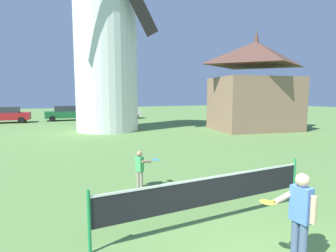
{
  "coord_description": "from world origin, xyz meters",
  "views": [
    {
      "loc": [
        -3.25,
        -2.6,
        2.63
      ],
      "look_at": [
        -0.01,
        3.87,
        1.83
      ],
      "focal_mm": 29.31,
      "sensor_mm": 36.0,
      "label": 1
    }
  ],
  "objects_px": {
    "player_near": "(300,212)",
    "player_far": "(140,167)",
    "parked_car_green": "(67,113)",
    "chapel": "(255,87)",
    "tennis_net": "(212,191)",
    "parked_car_red": "(5,115)",
    "parked_car_cream": "(122,112)",
    "windmill": "(106,27)"
  },
  "relations": [
    {
      "from": "parked_car_green",
      "to": "chapel",
      "type": "height_order",
      "value": "chapel"
    },
    {
      "from": "tennis_net",
      "to": "parked_car_green",
      "type": "distance_m",
      "value": 26.5
    },
    {
      "from": "tennis_net",
      "to": "parked_car_green",
      "type": "height_order",
      "value": "parked_car_green"
    },
    {
      "from": "windmill",
      "to": "tennis_net",
      "type": "height_order",
      "value": "windmill"
    },
    {
      "from": "player_far",
      "to": "parked_car_green",
      "type": "distance_m",
      "value": 23.81
    },
    {
      "from": "player_far",
      "to": "parked_car_green",
      "type": "xyz_separation_m",
      "value": [
        0.71,
        23.8,
        0.2
      ]
    },
    {
      "from": "tennis_net",
      "to": "player_near",
      "type": "xyz_separation_m",
      "value": [
        0.49,
        -1.68,
        0.12
      ]
    },
    {
      "from": "parked_car_cream",
      "to": "player_near",
      "type": "bearing_deg",
      "value": -101.55
    },
    {
      "from": "parked_car_green",
      "to": "player_near",
      "type": "bearing_deg",
      "value": -89.38
    },
    {
      "from": "parked_car_cream",
      "to": "tennis_net",
      "type": "bearing_deg",
      "value": -103.3
    },
    {
      "from": "player_near",
      "to": "chapel",
      "type": "bearing_deg",
      "value": 48.4
    },
    {
      "from": "tennis_net",
      "to": "parked_car_cream",
      "type": "relative_size",
      "value": 1.18
    },
    {
      "from": "windmill",
      "to": "parked_car_green",
      "type": "height_order",
      "value": "windmill"
    },
    {
      "from": "player_far",
      "to": "parked_car_cream",
      "type": "xyz_separation_m",
      "value": [
        6.67,
        23.28,
        0.19
      ]
    },
    {
      "from": "player_near",
      "to": "tennis_net",
      "type": "bearing_deg",
      "value": 106.21
    },
    {
      "from": "player_near",
      "to": "parked_car_red",
      "type": "height_order",
      "value": "parked_car_red"
    },
    {
      "from": "parked_car_red",
      "to": "parked_car_cream",
      "type": "xyz_separation_m",
      "value": [
        11.63,
        -0.26,
        -0.0
      ]
    },
    {
      "from": "parked_car_cream",
      "to": "chapel",
      "type": "distance_m",
      "value": 15.91
    },
    {
      "from": "player_near",
      "to": "player_far",
      "type": "bearing_deg",
      "value": 103.05
    },
    {
      "from": "tennis_net",
      "to": "player_far",
      "type": "xyz_separation_m",
      "value": [
        -0.53,
        2.7,
        -0.07
      ]
    },
    {
      "from": "player_near",
      "to": "parked_car_cream",
      "type": "height_order",
      "value": "parked_car_cream"
    },
    {
      "from": "windmill",
      "to": "tennis_net",
      "type": "xyz_separation_m",
      "value": [
        -1.94,
        -16.08,
        -6.97
      ]
    },
    {
      "from": "chapel",
      "to": "parked_car_red",
      "type": "bearing_deg",
      "value": 140.05
    },
    {
      "from": "tennis_net",
      "to": "parked_car_cream",
      "type": "distance_m",
      "value": 26.69
    },
    {
      "from": "parked_car_green",
      "to": "chapel",
      "type": "xyz_separation_m",
      "value": [
        11.97,
        -15.04,
        2.47
      ]
    },
    {
      "from": "windmill",
      "to": "parked_car_cream",
      "type": "distance_m",
      "value": 12.74
    },
    {
      "from": "player_far",
      "to": "chapel",
      "type": "relative_size",
      "value": 0.14
    },
    {
      "from": "parked_car_green",
      "to": "parked_car_cream",
      "type": "xyz_separation_m",
      "value": [
        5.96,
        -0.52,
        -0.0
      ]
    },
    {
      "from": "windmill",
      "to": "parked_car_red",
      "type": "distance_m",
      "value": 14.32
    },
    {
      "from": "tennis_net",
      "to": "parked_car_cream",
      "type": "xyz_separation_m",
      "value": [
        6.14,
        25.98,
        0.12
      ]
    },
    {
      "from": "tennis_net",
      "to": "parked_car_red",
      "type": "relative_size",
      "value": 1.11
    },
    {
      "from": "player_near",
      "to": "parked_car_red",
      "type": "relative_size",
      "value": 0.32
    },
    {
      "from": "tennis_net",
      "to": "parked_car_green",
      "type": "bearing_deg",
      "value": 89.6
    },
    {
      "from": "player_far",
      "to": "parked_car_red",
      "type": "distance_m",
      "value": 24.05
    },
    {
      "from": "windmill",
      "to": "parked_car_red",
      "type": "relative_size",
      "value": 3.61
    },
    {
      "from": "player_near",
      "to": "parked_car_green",
      "type": "height_order",
      "value": "parked_car_green"
    },
    {
      "from": "chapel",
      "to": "parked_car_cream",
      "type": "bearing_deg",
      "value": 112.51
    },
    {
      "from": "chapel",
      "to": "windmill",
      "type": "bearing_deg",
      "value": 155.66
    },
    {
      "from": "windmill",
      "to": "player_near",
      "type": "bearing_deg",
      "value": -94.66
    },
    {
      "from": "tennis_net",
      "to": "chapel",
      "type": "xyz_separation_m",
      "value": [
        12.16,
        11.46,
        2.6
      ]
    },
    {
      "from": "player_near",
      "to": "parked_car_green",
      "type": "relative_size",
      "value": 0.32
    },
    {
      "from": "windmill",
      "to": "parked_car_cream",
      "type": "xyz_separation_m",
      "value": [
        4.2,
        9.89,
        -6.85
      ]
    }
  ]
}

